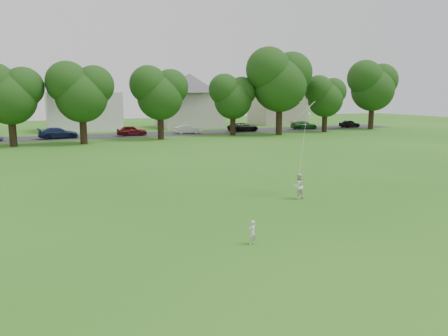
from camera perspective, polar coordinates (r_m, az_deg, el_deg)
name	(u,v)px	position (r m, az deg, el deg)	size (l,w,h in m)	color
ground	(256,238)	(16.03, 4.26, -9.14)	(160.00, 160.00, 0.00)	#246015
street	(94,136)	(56.05, -16.57, 3.97)	(90.00, 7.00, 0.01)	#2D2D30
toddler	(252,232)	(15.29, 3.71, -8.38)	(0.31, 0.21, 0.86)	silver
older_boy	(298,186)	(21.97, 9.67, -2.35)	(0.62, 0.48, 1.28)	silver
kite	(303,144)	(22.18, 10.28, 3.08)	(1.00, 1.18, 3.96)	white
tree_row	(123,82)	(50.19, -13.10, 10.87)	(82.56, 9.91, 11.20)	black
parked_cars	(138,131)	(55.93, -11.14, 4.80)	(71.66, 2.24, 1.29)	black
house_row	(71,94)	(65.59, -19.30, 9.09)	(76.92, 14.20, 10.27)	beige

